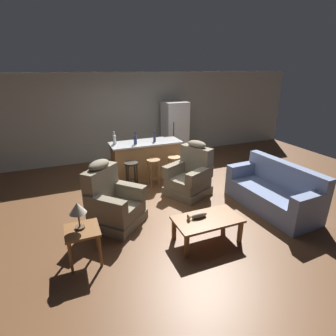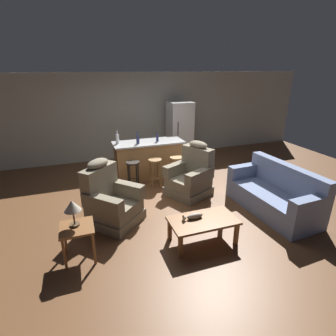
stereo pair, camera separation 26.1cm
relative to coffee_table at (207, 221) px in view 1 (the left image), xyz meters
name	(u,v)px [view 1 (the left image)]	position (x,y,z in m)	size (l,w,h in m)	color
ground_plane	(165,198)	(-0.08, 1.67, -0.36)	(12.00, 12.00, 0.00)	brown
back_wall	(128,117)	(-0.08, 4.79, 0.94)	(12.00, 0.05, 2.60)	#B2B2A3
coffee_table	(207,221)	(0.00, 0.00, 0.00)	(1.10, 0.60, 0.42)	brown
fish_figurine	(197,216)	(-0.15, 0.07, 0.10)	(0.34, 0.10, 0.10)	#4C3823
couch	(274,192)	(1.81, 0.45, -0.02)	(0.95, 1.94, 0.94)	#707FA3
recliner_near_lamp	(112,202)	(-1.33, 1.13, 0.06)	(1.19, 1.19, 1.20)	#756B56
recliner_near_island	(190,176)	(0.55, 1.71, 0.06)	(1.12, 1.12, 1.20)	#756B56
end_table	(83,235)	(-1.93, 0.23, 0.10)	(0.48, 0.48, 0.56)	brown
table_lamp	(78,209)	(-1.95, 0.27, 0.50)	(0.24, 0.24, 0.41)	#4C3823
kitchen_island	(146,159)	(-0.08, 3.02, 0.11)	(1.80, 0.70, 0.95)	#9E7042
bar_stool_left	(132,171)	(-0.63, 2.39, 0.11)	(0.32, 0.32, 0.68)	black
bar_stool_middle	(154,168)	(-0.09, 2.39, 0.11)	(0.32, 0.32, 0.68)	olive
bar_stool_right	(174,165)	(0.45, 2.39, 0.11)	(0.32, 0.32, 0.68)	#A87A47
refrigerator	(175,130)	(1.26, 4.22, 0.52)	(0.70, 0.69, 1.76)	white
bottle_tall_green	(114,139)	(-0.84, 3.12, 0.71)	(0.08, 0.08, 0.32)	silver
bottle_short_amber	(135,139)	(-0.37, 2.93, 0.70)	(0.08, 0.08, 0.31)	#23284C
bottle_wine_dark	(155,138)	(0.15, 2.96, 0.68)	(0.07, 0.07, 0.25)	#23284C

